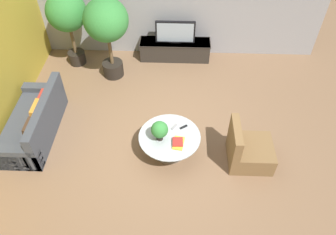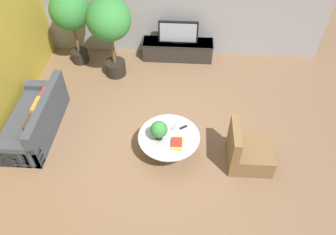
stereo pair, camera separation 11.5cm
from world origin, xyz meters
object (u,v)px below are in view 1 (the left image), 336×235
couch_by_wall (35,123)px  coffee_table (170,141)px  armchair_wicker (248,150)px  potted_palm_tall (67,15)px  television (175,32)px  potted_palm_corner (107,25)px  media_console (175,49)px  potted_plant_tabletop (160,130)px

couch_by_wall → coffee_table: bearing=81.9°
armchair_wicker → potted_palm_tall: potted_palm_tall is taller
television → coffee_table: television is taller
television → armchair_wicker: television is taller
armchair_wicker → potted_palm_corner: 3.98m
television → coffee_table: 3.13m
coffee_table → couch_by_wall: bearing=171.9°
media_console → potted_palm_corner: 2.00m
television → couch_by_wall: size_ratio=0.51×
media_console → coffee_table: 3.11m
media_console → television: 0.50m
television → coffee_table: (-0.03, -3.10, -0.44)m
media_console → potted_palm_tall: 2.71m
coffee_table → armchair_wicker: bearing=-5.5°
coffee_table → potted_palm_corner: bearing=121.7°
coffee_table → armchair_wicker: 1.46m
armchair_wicker → potted_plant_tabletop: size_ratio=2.12×
coffee_table → potted_palm_tall: bearing=131.0°
potted_palm_tall → potted_plant_tabletop: bearing=-51.8°
media_console → armchair_wicker: size_ratio=2.07×
television → potted_palm_corner: size_ratio=0.50×
television → armchair_wicker: (1.42, -3.24, -0.48)m
television → armchair_wicker: size_ratio=1.13×
television → couch_by_wall: (-2.73, -2.72, -0.47)m
coffee_table → potted_palm_tall: 3.85m
media_console → potted_plant_tabletop: size_ratio=4.40×
couch_by_wall → potted_palm_corner: 2.56m
television → potted_palm_corner: 1.77m
television → potted_plant_tabletop: size_ratio=2.40×
media_console → potted_palm_corner: potted_palm_corner is taller
coffee_table → media_console: bearing=89.4°
media_console → couch_by_wall: bearing=-135.2°
armchair_wicker → potted_palm_corner: size_ratio=0.44×
media_console → coffee_table: (-0.03, -3.11, 0.06)m
couch_by_wall → potted_palm_corner: (1.25, 1.96, 1.07)m
potted_palm_corner → potted_plant_tabletop: (1.27, -2.41, -0.68)m
potted_palm_tall → potted_plant_tabletop: (2.26, -2.87, -0.63)m
potted_plant_tabletop → media_console: bearing=86.2°
armchair_wicker → potted_plant_tabletop: armchair_wicker is taller
couch_by_wall → armchair_wicker: 4.19m
coffee_table → television: bearing=89.4°
potted_palm_tall → potted_palm_corner: size_ratio=0.95×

